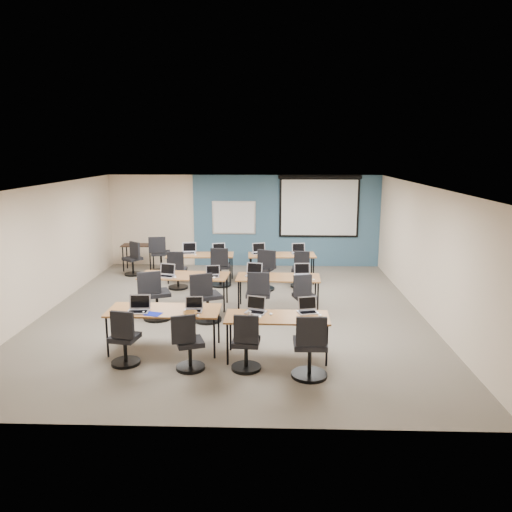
{
  "coord_description": "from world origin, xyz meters",
  "views": [
    {
      "loc": [
        0.84,
        -10.16,
        3.42
      ],
      "look_at": [
        0.49,
        0.4,
        1.16
      ],
      "focal_mm": 35.0,
      "sensor_mm": 36.0,
      "label": 1
    }
  ],
  "objects_px": {
    "laptop_7": "(302,273)",
    "task_chair_9": "(220,270)",
    "task_chair_3": "(310,352)",
    "task_chair_4": "(155,299)",
    "training_table_back_right": "(282,256)",
    "laptop_6": "(254,273)",
    "projector_screen": "(319,203)",
    "utility_table": "(138,248)",
    "laptop_8": "(189,251)",
    "whiteboard": "(234,218)",
    "laptop_4": "(167,273)",
    "laptop_1": "(193,308)",
    "spare_chair_b": "(133,261)",
    "laptop_5": "(213,274)",
    "laptop_11": "(299,251)",
    "task_chair_7": "(304,300)",
    "laptop_2": "(256,308)",
    "laptop_3": "(308,309)",
    "task_chair_8": "(177,273)",
    "task_chair_10": "(264,273)",
    "laptop_0": "(139,308)",
    "task_chair_0": "(124,342)",
    "laptop_10": "(259,251)",
    "laptop_9": "(219,251)",
    "spare_chair_a": "(160,257)",
    "training_table_mid_left": "(184,277)",
    "task_chair_11": "(301,272)",
    "task_chair_2": "(246,347)",
    "task_chair_1": "(188,347)",
    "task_chair_5": "(206,301)",
    "training_table_mid_right": "(278,279)",
    "task_chair_6": "(258,299)",
    "training_table_back_left": "(200,256)"
  },
  "relations": [
    {
      "from": "laptop_7",
      "to": "task_chair_9",
      "type": "bearing_deg",
      "value": 134.09
    },
    {
      "from": "laptop_0",
      "to": "laptop_5",
      "type": "relative_size",
      "value": 1.2
    },
    {
      "from": "laptop_5",
      "to": "laptop_6",
      "type": "xyz_separation_m",
      "value": [
        0.9,
        0.11,
        0.01
      ]
    },
    {
      "from": "task_chair_9",
      "to": "laptop_11",
      "type": "height_order",
      "value": "task_chair_9"
    },
    {
      "from": "laptop_0",
      "to": "laptop_7",
      "type": "xyz_separation_m",
      "value": [
        2.91,
        2.54,
        -0.0
      ]
    },
    {
      "from": "training_table_back_right",
      "to": "laptop_6",
      "type": "bearing_deg",
      "value": -108.67
    },
    {
      "from": "projector_screen",
      "to": "task_chair_7",
      "type": "height_order",
      "value": "projector_screen"
    },
    {
      "from": "projector_screen",
      "to": "task_chair_1",
      "type": "relative_size",
      "value": 2.53
    },
    {
      "from": "training_table_mid_right",
      "to": "laptop_5",
      "type": "relative_size",
      "value": 6.02
    },
    {
      "from": "task_chair_4",
      "to": "spare_chair_b",
      "type": "xyz_separation_m",
      "value": [
        -1.46,
        3.64,
        -0.04
      ]
    },
    {
      "from": "task_chair_3",
      "to": "task_chair_10",
      "type": "xyz_separation_m",
      "value": [
        -0.78,
        4.84,
        0.01
      ]
    },
    {
      "from": "projector_screen",
      "to": "utility_table",
      "type": "relative_size",
      "value": 2.67
    },
    {
      "from": "laptop_4",
      "to": "laptop_1",
      "type": "bearing_deg",
      "value": -52.43
    },
    {
      "from": "task_chair_5",
      "to": "laptop_7",
      "type": "bearing_deg",
      "value": 2.17
    },
    {
      "from": "training_table_back_right",
      "to": "task_chair_8",
      "type": "xyz_separation_m",
      "value": [
        -2.61,
        -0.81,
        -0.28
      ]
    },
    {
      "from": "laptop_2",
      "to": "laptop_3",
      "type": "bearing_deg",
      "value": 19.52
    },
    {
      "from": "projector_screen",
      "to": "task_chair_4",
      "type": "height_order",
      "value": "projector_screen"
    },
    {
      "from": "laptop_1",
      "to": "laptop_10",
      "type": "height_order",
      "value": "laptop_10"
    },
    {
      "from": "laptop_1",
      "to": "task_chair_3",
      "type": "xyz_separation_m",
      "value": [
        1.92,
        -0.98,
        -0.36
      ]
    },
    {
      "from": "laptop_1",
      "to": "task_chair_2",
      "type": "xyz_separation_m",
      "value": [
        0.94,
        -0.75,
        -0.39
      ]
    },
    {
      "from": "task_chair_6",
      "to": "task_chair_7",
      "type": "relative_size",
      "value": 1.07
    },
    {
      "from": "laptop_9",
      "to": "spare_chair_a",
      "type": "xyz_separation_m",
      "value": [
        -1.75,
        0.78,
        -0.36
      ]
    },
    {
      "from": "laptop_4",
      "to": "spare_chair_b",
      "type": "distance_m",
      "value": 3.31
    },
    {
      "from": "laptop_1",
      "to": "task_chair_9",
      "type": "height_order",
      "value": "task_chair_9"
    },
    {
      "from": "laptop_8",
      "to": "task_chair_2",
      "type": "bearing_deg",
      "value": -79.4
    },
    {
      "from": "training_table_back_left",
      "to": "task_chair_5",
      "type": "height_order",
      "value": "task_chair_5"
    },
    {
      "from": "task_chair_8",
      "to": "task_chair_10",
      "type": "distance_m",
      "value": 2.16
    },
    {
      "from": "spare_chair_b",
      "to": "laptop_9",
      "type": "bearing_deg",
      "value": 28.39
    },
    {
      "from": "task_chair_4",
      "to": "task_chair_9",
      "type": "xyz_separation_m",
      "value": [
        1.06,
        2.59,
        -0.01
      ]
    },
    {
      "from": "laptop_9",
      "to": "laptop_8",
      "type": "bearing_deg",
      "value": 162.36
    },
    {
      "from": "task_chair_1",
      "to": "laptop_8",
      "type": "xyz_separation_m",
      "value": [
        -0.9,
        5.57,
        0.41
      ]
    },
    {
      "from": "laptop_8",
      "to": "whiteboard",
      "type": "bearing_deg",
      "value": 50.47
    },
    {
      "from": "laptop_6",
      "to": "task_chair_11",
      "type": "relative_size",
      "value": 0.37
    },
    {
      "from": "training_table_back_right",
      "to": "task_chair_9",
      "type": "distance_m",
      "value": 1.68
    },
    {
      "from": "laptop_9",
      "to": "task_chair_9",
      "type": "height_order",
      "value": "task_chair_9"
    },
    {
      "from": "laptop_2",
      "to": "task_chair_11",
      "type": "relative_size",
      "value": 0.35
    },
    {
      "from": "training_table_back_right",
      "to": "laptop_3",
      "type": "height_order",
      "value": "laptop_3"
    },
    {
      "from": "training_table_mid_left",
      "to": "task_chair_0",
      "type": "relative_size",
      "value": 2.02
    },
    {
      "from": "task_chair_0",
      "to": "task_chair_10",
      "type": "relative_size",
      "value": 0.91
    },
    {
      "from": "task_chair_4",
      "to": "laptop_4",
      "type": "bearing_deg",
      "value": 60.02
    },
    {
      "from": "laptop_0",
      "to": "task_chair_3",
      "type": "relative_size",
      "value": 0.35
    },
    {
      "from": "laptop_6",
      "to": "laptop_7",
      "type": "xyz_separation_m",
      "value": [
        1.04,
        0.01,
        -0.0
      ]
    },
    {
      "from": "task_chair_3",
      "to": "task_chair_4",
      "type": "bearing_deg",
      "value": 138.52
    },
    {
      "from": "task_chair_7",
      "to": "spare_chair_a",
      "type": "xyz_separation_m",
      "value": [
        -3.82,
        3.82,
        0.04
      ]
    },
    {
      "from": "task_chair_3",
      "to": "laptop_11",
      "type": "xyz_separation_m",
      "value": [
        0.11,
        5.81,
        0.37
      ]
    },
    {
      "from": "laptop_2",
      "to": "laptop_11",
      "type": "height_order",
      "value": "laptop_11"
    },
    {
      "from": "laptop_1",
      "to": "laptop_11",
      "type": "bearing_deg",
      "value": 63.9
    },
    {
      "from": "utility_table",
      "to": "task_chair_9",
      "type": "bearing_deg",
      "value": -35.36
    },
    {
      "from": "training_table_back_right",
      "to": "spare_chair_b",
      "type": "relative_size",
      "value": 1.82
    },
    {
      "from": "laptop_8",
      "to": "task_chair_5",
      "type": "bearing_deg",
      "value": -82.43
    }
  ]
}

